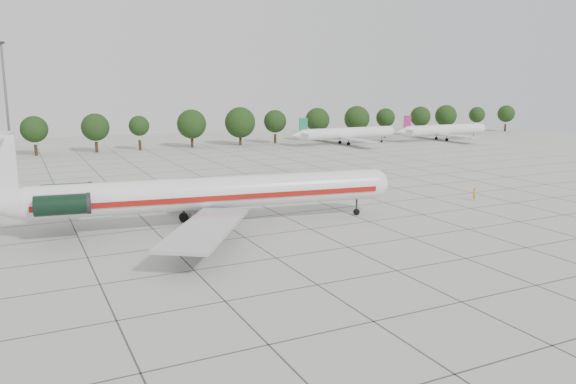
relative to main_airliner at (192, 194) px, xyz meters
name	(u,v)px	position (x,y,z in m)	size (l,w,h in m)	color
ground	(310,229)	(11.68, -6.60, -3.92)	(260.00, 260.00, 0.00)	#A6A69F
apron_joints	(258,204)	(11.68, 8.40, -3.91)	(170.00, 170.00, 0.02)	#383838
main_airliner	(192,194)	(0.00, 0.00, 0.00)	(47.07, 36.78, 11.09)	silver
ground_crew	(474,194)	(39.86, -2.87, -3.01)	(0.66, 0.43, 1.81)	orange
bg_airliner_d	(347,133)	(63.02, 67.62, -1.01)	(28.24, 27.20, 7.40)	silver
bg_airliner_e	(444,130)	(93.92, 64.54, -1.01)	(28.24, 27.20, 7.40)	silver
tree_line	(95,127)	(0.00, 78.40, 2.06)	(249.86, 8.44, 10.22)	#332114
floodlight_mast	(5,92)	(-18.32, 85.40, 10.36)	(1.60, 1.60, 25.45)	slate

